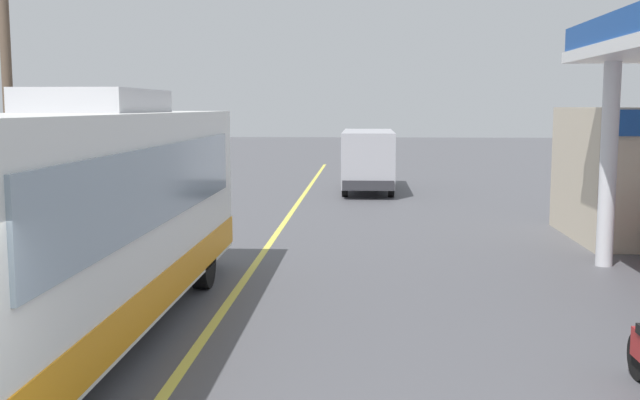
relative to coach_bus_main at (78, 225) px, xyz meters
name	(u,v)px	position (x,y,z in m)	size (l,w,h in m)	color
ground	(293,210)	(1.77, 14.09, -1.72)	(120.00, 120.00, 0.00)	#4C4C51
lane_divider_stripe	(275,236)	(1.77, 9.09, -1.72)	(0.16, 50.00, 0.01)	#D8CC4C
coach_bus_main	(78,225)	(0.00, 0.00, 0.00)	(2.60, 11.04, 3.69)	white
minibus_opposing_lane	(368,155)	(4.26, 20.05, -0.25)	(2.04, 6.13, 2.44)	#A5A5AD
utility_pole_roadside	(7,71)	(-4.21, 6.78, 2.53)	(1.80, 0.24, 8.14)	brown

